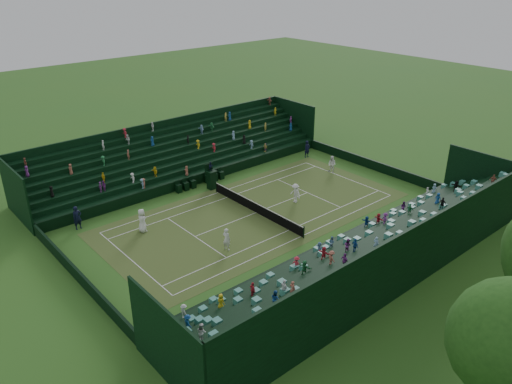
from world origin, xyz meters
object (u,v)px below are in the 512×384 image
umpire_chair (211,177)px  player_far_west (332,164)px  player_far_east (295,193)px  tennis_net (256,207)px  player_near_east (227,239)px  player_near_west (142,221)px

umpire_chair → player_far_west: umpire_chair is taller
umpire_chair → player_far_east: bearing=28.6°
tennis_net → player_near_east: (3.20, -5.66, 0.39)m
tennis_net → player_far_west: 12.14m
tennis_net → player_far_east: bearing=80.5°
player_near_west → player_far_east: size_ratio=1.11×
player_near_west → tennis_net: bearing=-111.9°
tennis_net → umpire_chair: (-6.67, 0.08, 0.66)m
umpire_chair → player_near_west: 9.73m
player_far_east → tennis_net: bearing=-98.8°
umpire_chair → player_near_west: umpire_chair is taller
player_near_west → player_far_east: player_near_west is taller
player_far_east → player_near_east: bearing=-74.9°
player_far_west → player_near_east: bearing=-79.2°
umpire_chair → player_near_west: bearing=-70.7°
umpire_chair → player_near_east: (9.86, -5.74, -0.27)m
player_near_west → player_far_east: (4.13, 13.18, -0.10)m
player_far_west → player_far_east: 8.32m
player_near_west → player_far_west: 21.14m
tennis_net → player_near_west: (-3.45, -9.10, 0.47)m
tennis_net → player_far_east: (0.68, 4.08, 0.38)m
player_near_east → player_far_west: (-5.12, 17.64, -0.03)m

